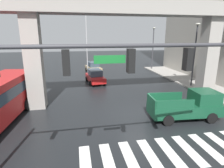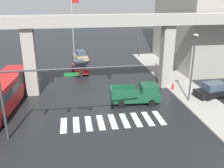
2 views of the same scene
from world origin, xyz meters
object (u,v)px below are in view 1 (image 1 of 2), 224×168
at_px(sedan_tan, 93,67).
at_px(flagpole, 87,35).
at_px(pickup_truck, 188,106).
at_px(traffic_signal_mast, 62,75).
at_px(fire_hydrant, 219,96).
at_px(street_lamp_far_north, 153,43).
at_px(sedan_red, 95,76).
at_px(street_lamp_mid_block, 195,48).

xyz_separation_m(sedan_tan, flagpole, (-1.01, -2.92, 5.17)).
bearing_deg(sedan_tan, pickup_truck, -74.82).
bearing_deg(traffic_signal_mast, sedan_tan, 82.33).
relative_size(fire_hydrant, flagpole, 0.08).
bearing_deg(sedan_tan, flagpole, -109.07).
height_order(pickup_truck, fire_hydrant, pickup_truck).
bearing_deg(fire_hydrant, street_lamp_far_north, 88.63).
bearing_deg(pickup_truck, street_lamp_far_north, 74.41).
relative_size(sedan_red, sedan_tan, 0.99).
relative_size(pickup_truck, traffic_signal_mast, 0.48).
height_order(street_lamp_far_north, flagpole, flagpole).
height_order(traffic_signal_mast, street_lamp_far_north, street_lamp_far_north).
height_order(pickup_truck, street_lamp_far_north, street_lamp_far_north).
xyz_separation_m(pickup_truck, traffic_signal_mast, (-8.33, -5.06, 3.68)).
xyz_separation_m(street_lamp_mid_block, flagpole, (-11.58, 8.14, 1.46)).
relative_size(traffic_signal_mast, fire_hydrant, 12.81).
distance_m(sedan_red, street_lamp_far_north, 13.96).
relative_size(pickup_truck, sedan_tan, 1.15).
distance_m(fire_hydrant, flagpole, 18.08).
xyz_separation_m(sedan_red, fire_hydrant, (10.60, -8.95, -0.42)).
relative_size(sedan_tan, fire_hydrant, 5.34).
height_order(sedan_tan, flagpole, flagpole).
height_order(pickup_truck, flagpole, flagpole).
xyz_separation_m(sedan_tan, street_lamp_far_north, (10.57, 0.71, 3.70)).
height_order(sedan_tan, fire_hydrant, sedan_tan).
distance_m(sedan_tan, fire_hydrant, 18.96).
bearing_deg(flagpole, traffic_signal_mast, -96.01).
xyz_separation_m(sedan_red, traffic_signal_mast, (-2.78, -16.86, 3.82)).
distance_m(traffic_signal_mast, street_lamp_mid_block, 18.85).
bearing_deg(flagpole, fire_hydrant, -49.46).
distance_m(traffic_signal_mast, flagpole, 21.14).
xyz_separation_m(sedan_red, flagpole, (-0.58, 4.12, 5.17)).
relative_size(traffic_signal_mast, street_lamp_mid_block, 1.50).
bearing_deg(fire_hydrant, traffic_signal_mast, -149.40).
xyz_separation_m(street_lamp_far_north, flagpole, (-11.58, -3.64, 1.46)).
height_order(pickup_truck, street_lamp_mid_block, street_lamp_mid_block).
bearing_deg(sedan_red, traffic_signal_mast, -99.37).
xyz_separation_m(pickup_truck, flagpole, (-6.12, 15.92, 5.03)).
bearing_deg(flagpole, pickup_truck, -68.97).
bearing_deg(traffic_signal_mast, sedan_red, 80.63).
bearing_deg(traffic_signal_mast, flagpole, 83.99).
distance_m(sedan_tan, traffic_signal_mast, 24.42).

